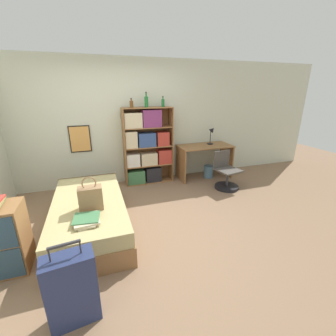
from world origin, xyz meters
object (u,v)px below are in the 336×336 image
Objects in this scene: waste_bin at (208,171)px; desk_lamp at (212,132)px; bed at (90,214)px; desk_chair at (226,177)px; desk at (204,155)px; suitcase at (72,289)px; bottle_brown at (146,101)px; bottle_clear at (163,103)px; bookcase at (146,147)px; bottle_green at (131,104)px; handbag at (91,198)px; book_stack_on_bed at (86,220)px.

desk_lamp is at bearing 52.89° from waste_bin.
bed is 2.62× the size of desk_chair.
suitcase is at bearing -133.99° from desk.
bottle_brown is 0.35m from bottle_clear.
bookcase reaches higher than bed.
handbag is at bearing -117.05° from bottle_green.
desk_chair is (2.87, 2.11, -0.11)m from suitcase.
desk is at bearing 37.19° from book_stack_on_bed.
bed is 3.24m from desk_lamp.
desk is 0.78m from desk_chair.
handbag is 1.21m from suitcase.
bottle_clear is at bearing 0.64° from bottle_brown.
bottle_clear is at bearing 143.33° from desk_chair.
bottle_clear reaches higher than suitcase.
bottle_brown is at bearing 150.61° from desk_chair.
desk_lamp is (1.83, -0.02, -0.67)m from bottle_green.
handbag is 2.86m from desk_chair.
bottle_green is 0.85× the size of bottle_clear.
waste_bin is at bearing -127.11° from desk_lamp.
handbag is at bearing 77.73° from book_stack_on_bed.
bed is 9.41× the size of bottle_clear.
bottle_green is at bearing 176.11° from desk.
desk is (0.96, -0.12, -1.19)m from bottle_clear.
desk_lamp reaches higher than waste_bin.
bed is 2.46m from bottle_brown.
bottle_brown reaches higher than suitcase.
desk_lamp is at bearing -0.56° from bottle_green.
bottle_green is at bearing 155.22° from desk_chair.
suitcase is 3.54m from bottle_brown.
desk is at bearing 147.01° from waste_bin.
handbag reaches higher than book_stack_on_bed.
desk is at bearing 33.24° from handbag.
suitcase is at bearing -99.53° from handbag.
waste_bin is (2.81, 2.75, -0.20)m from suitcase.
desk reaches higher than book_stack_on_bed.
bottle_clear reaches higher than desk_lamp.
bookcase is 0.95m from bottle_green.
desk is 0.56m from desk_lamp.
handbag is 3.27m from desk_lamp.
handbag is 0.37× the size of desk.
handbag is 1.10× the size of desk_lamp.
bottle_brown is 0.24× the size of desk.
desk is 4.23× the size of waste_bin.
bottle_brown reaches higher than bottle_clear.
bottle_clear is (1.62, 2.09, 1.22)m from book_stack_on_bed.
bookcase is at bearing 178.58° from desk_lamp.
handbag is at bearing -124.23° from bottle_brown.
handbag is at bearing -147.43° from desk_lamp.
bottle_brown is 1.02× the size of waste_bin.
bed is 2.49× the size of suitcase.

